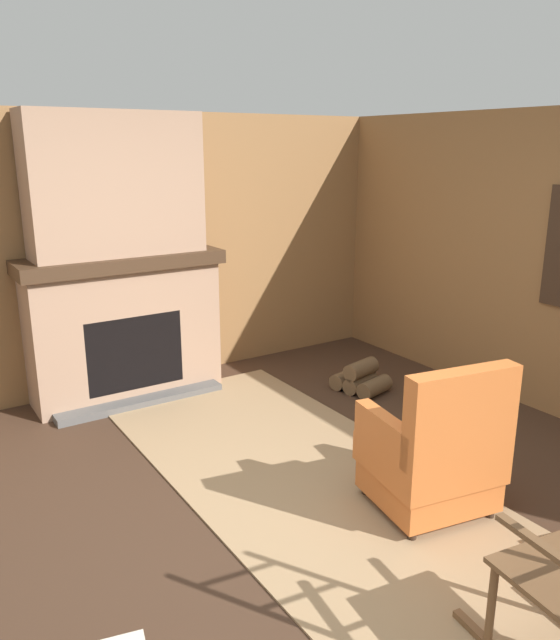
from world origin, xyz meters
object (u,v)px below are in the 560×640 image
Objects in this scene: armchair at (434,456)px; oil_lamp_vase at (83,246)px; storage_case at (162,241)px; firewood_stack at (361,379)px.

armchair is 3.87× the size of oil_lamp_vase.
storage_case is (-2.75, -0.48, 0.94)m from armchair.
armchair is at bearing 9.83° from storage_case.
armchair is at bearing -27.39° from firewood_stack.
firewood_stack is at bearing 50.97° from storage_case.
oil_lamp_vase reaches higher than firewood_stack.
storage_case is at bearing 19.93° from armchair.
storage_case is (0.00, 0.66, -0.01)m from oil_lamp_vase.
armchair is 1.89m from firewood_stack.
firewood_stack is 2.57m from oil_lamp_vase.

